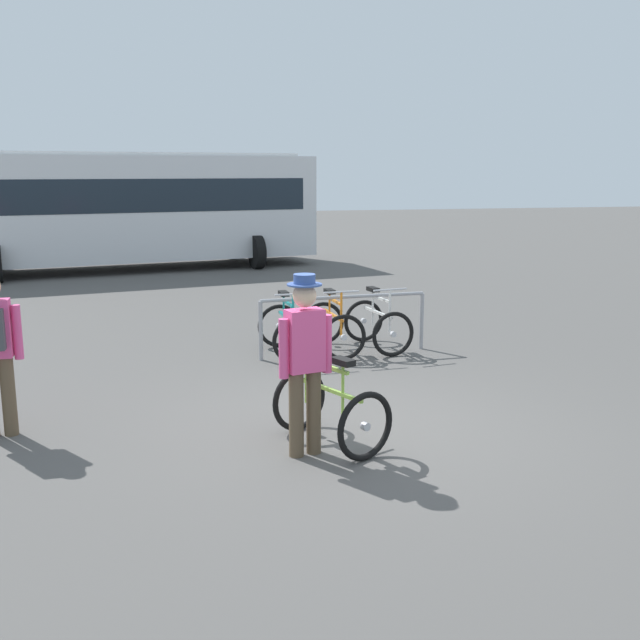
{
  "coord_description": "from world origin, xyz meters",
  "views": [
    {
      "loc": [
        -2.06,
        -6.97,
        2.65
      ],
      "look_at": [
        -0.18,
        0.83,
        1.0
      ],
      "focal_mm": 41.14,
      "sensor_mm": 36.0,
      "label": 1
    }
  ],
  "objects_px": {
    "racked_bike_teal": "(287,330)",
    "featured_bicycle": "(323,394)",
    "racked_bike_orange": "(333,328)",
    "person_with_featured_bike": "(305,358)",
    "racked_bike_white": "(378,325)",
    "bus_distant": "(125,204)"
  },
  "relations": [
    {
      "from": "racked_bike_white",
      "to": "person_with_featured_bike",
      "type": "bearing_deg",
      "value": -117.1
    },
    {
      "from": "racked_bike_white",
      "to": "featured_bicycle",
      "type": "bearing_deg",
      "value": -115.95
    },
    {
      "from": "racked_bike_teal",
      "to": "bus_distant",
      "type": "distance_m",
      "value": 10.56
    },
    {
      "from": "racked_bike_teal",
      "to": "racked_bike_orange",
      "type": "distance_m",
      "value": 0.7
    },
    {
      "from": "racked_bike_white",
      "to": "bus_distant",
      "type": "relative_size",
      "value": 0.11
    },
    {
      "from": "racked_bike_white",
      "to": "person_with_featured_bike",
      "type": "xyz_separation_m",
      "value": [
        -1.96,
        -3.83,
        0.58
      ]
    },
    {
      "from": "racked_bike_orange",
      "to": "featured_bicycle",
      "type": "relative_size",
      "value": 0.9
    },
    {
      "from": "featured_bicycle",
      "to": "person_with_featured_bike",
      "type": "distance_m",
      "value": 0.61
    },
    {
      "from": "featured_bicycle",
      "to": "bus_distant",
      "type": "distance_m",
      "value": 13.87
    },
    {
      "from": "racked_bike_teal",
      "to": "featured_bicycle",
      "type": "xyz_separation_m",
      "value": [
        -0.31,
        -3.46,
        0.12
      ]
    },
    {
      "from": "racked_bike_teal",
      "to": "featured_bicycle",
      "type": "distance_m",
      "value": 3.48
    },
    {
      "from": "racked_bike_teal",
      "to": "person_with_featured_bike",
      "type": "xyz_separation_m",
      "value": [
        -0.56,
        -3.77,
        0.58
      ]
    },
    {
      "from": "racked_bike_teal",
      "to": "racked_bike_orange",
      "type": "height_order",
      "value": "same"
    },
    {
      "from": "racked_bike_teal",
      "to": "racked_bike_orange",
      "type": "xyz_separation_m",
      "value": [
        0.7,
        0.03,
        0.0
      ]
    },
    {
      "from": "bus_distant",
      "to": "person_with_featured_bike",
      "type": "bearing_deg",
      "value": -82.54
    },
    {
      "from": "racked_bike_white",
      "to": "bus_distant",
      "type": "height_order",
      "value": "bus_distant"
    },
    {
      "from": "racked_bike_orange",
      "to": "bus_distant",
      "type": "distance_m",
      "value": 10.71
    },
    {
      "from": "racked_bike_orange",
      "to": "person_with_featured_bike",
      "type": "height_order",
      "value": "person_with_featured_bike"
    },
    {
      "from": "person_with_featured_bike",
      "to": "bus_distant",
      "type": "relative_size",
      "value": 0.17
    },
    {
      "from": "racked_bike_orange",
      "to": "racked_bike_white",
      "type": "relative_size",
      "value": 0.98
    },
    {
      "from": "racked_bike_orange",
      "to": "racked_bike_white",
      "type": "height_order",
      "value": "same"
    },
    {
      "from": "racked_bike_white",
      "to": "racked_bike_orange",
      "type": "bearing_deg",
      "value": -177.59
    }
  ]
}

